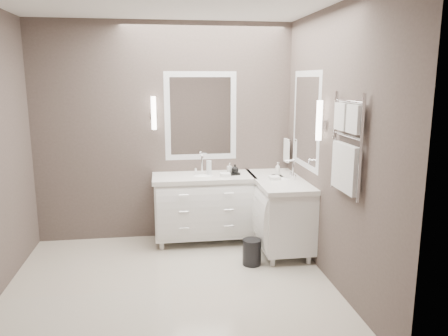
{
  "coord_description": "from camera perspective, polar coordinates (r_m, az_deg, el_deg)",
  "views": [
    {
      "loc": [
        -0.06,
        -3.97,
        2.01
      ],
      "look_at": [
        0.63,
        0.7,
        1.04
      ],
      "focal_mm": 35.0,
      "sensor_mm": 36.0,
      "label": 1
    }
  ],
  "objects": [
    {
      "name": "wall_front",
      "position": [
        2.56,
        -6.79,
        -3.49
      ],
      "size": [
        3.2,
        0.01,
        2.7
      ],
      "primitive_type": "cube",
      "color": "#4F443F",
      "rests_on": "floor"
    },
    {
      "name": "soap_bottle_b",
      "position": [
        5.34,
        1.45,
        -0.07
      ],
      "size": [
        0.11,
        0.11,
        0.11
      ],
      "primitive_type": "imported",
      "rotation": [
        0.0,
        0.0,
        -0.29
      ],
      "color": "black",
      "rests_on": "amenity_tray_back"
    },
    {
      "name": "mirror_right",
      "position": [
        5.07,
        10.68,
        6.18
      ],
      "size": [
        0.02,
        0.9,
        1.1
      ],
      "color": "white",
      "rests_on": "wall_right"
    },
    {
      "name": "sconce_right",
      "position": [
        4.5,
        12.33,
        5.99
      ],
      "size": [
        0.06,
        0.06,
        0.4
      ],
      "color": "white",
      "rests_on": "wall_right"
    },
    {
      "name": "water_bottle",
      "position": [
        5.32,
        -1.99,
        -0.0
      ],
      "size": [
        0.08,
        0.08,
        0.18
      ],
      "primitive_type": "cylinder",
      "rotation": [
        0.0,
        0.0,
        0.27
      ],
      "color": "silver",
      "rests_on": "vanity_back"
    },
    {
      "name": "soap_bottle_c",
      "position": [
        5.26,
        7.03,
        -0.12
      ],
      "size": [
        0.08,
        0.08,
        0.16
      ],
      "primitive_type": "imported",
      "rotation": [
        0.0,
        0.0,
        0.44
      ],
      "color": "white",
      "rests_on": "amenity_tray_right"
    },
    {
      "name": "amenity_tray_back",
      "position": [
        5.38,
        1.08,
        -0.73
      ],
      "size": [
        0.19,
        0.16,
        0.03
      ],
      "primitive_type": "cube",
      "rotation": [
        0.0,
        0.0,
        0.24
      ],
      "color": "black",
      "rests_on": "vanity_back"
    },
    {
      "name": "wall_right",
      "position": [
        4.36,
        14.19,
        2.51
      ],
      "size": [
        0.01,
        3.0,
        2.7
      ],
      "primitive_type": "cube",
      "color": "#4F443F",
      "rests_on": "floor"
    },
    {
      "name": "vanity_right",
      "position": [
        5.29,
        7.19,
        -5.26
      ],
      "size": [
        0.59,
        1.24,
        0.97
      ],
      "color": "white",
      "rests_on": "floor"
    },
    {
      "name": "soap_bottle_a",
      "position": [
        5.38,
        0.73,
        0.04
      ],
      "size": [
        0.06,
        0.06,
        0.12
      ],
      "primitive_type": "imported",
      "rotation": [
        0.0,
        0.0,
        0.2
      ],
      "color": "white",
      "rests_on": "amenity_tray_back"
    },
    {
      "name": "amenity_tray_right",
      "position": [
        5.28,
        7.0,
        -1.08
      ],
      "size": [
        0.11,
        0.14,
        0.02
      ],
      "primitive_type": "cube",
      "rotation": [
        0.0,
        0.0,
        0.01
      ],
      "color": "black",
      "rests_on": "vanity_right"
    },
    {
      "name": "vanity_back",
      "position": [
        5.44,
        -2.68,
        -4.7
      ],
      "size": [
        1.24,
        0.59,
        0.97
      ],
      "color": "white",
      "rests_on": "floor"
    },
    {
      "name": "waste_bin",
      "position": [
        4.89,
        3.66,
        -10.9
      ],
      "size": [
        0.23,
        0.23,
        0.29
      ],
      "primitive_type": "cylinder",
      "rotation": [
        0.0,
        0.0,
        -0.12
      ],
      "color": "black",
      "rests_on": "floor"
    },
    {
      "name": "floor",
      "position": [
        4.46,
        -6.96,
        -15.39
      ],
      "size": [
        3.2,
        3.0,
        0.01
      ],
      "primitive_type": "cube",
      "color": "beige",
      "rests_on": "ground"
    },
    {
      "name": "towel_ladder",
      "position": [
        3.97,
        15.68,
        2.18
      ],
      "size": [
        0.06,
        0.58,
        0.9
      ],
      "color": "white",
      "rests_on": "wall_right"
    },
    {
      "name": "sconce_back",
      "position": [
        5.42,
        -9.17,
        7.02
      ],
      "size": [
        0.06,
        0.06,
        0.4
      ],
      "color": "white",
      "rests_on": "wall_back"
    },
    {
      "name": "mirror_back",
      "position": [
        5.51,
        -3.06,
        6.78
      ],
      "size": [
        0.9,
        0.02,
        1.1
      ],
      "color": "white",
      "rests_on": "wall_back"
    },
    {
      "name": "wall_back",
      "position": [
        5.52,
        -7.72,
        4.61
      ],
      "size": [
        3.2,
        0.01,
        2.7
      ],
      "primitive_type": "cube",
      "color": "#4F443F",
      "rests_on": "floor"
    },
    {
      "name": "towel_bar_corner",
      "position": [
        5.64,
        8.17,
        2.35
      ],
      "size": [
        0.03,
        0.22,
        0.3
      ],
      "color": "white",
      "rests_on": "wall_right"
    }
  ]
}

